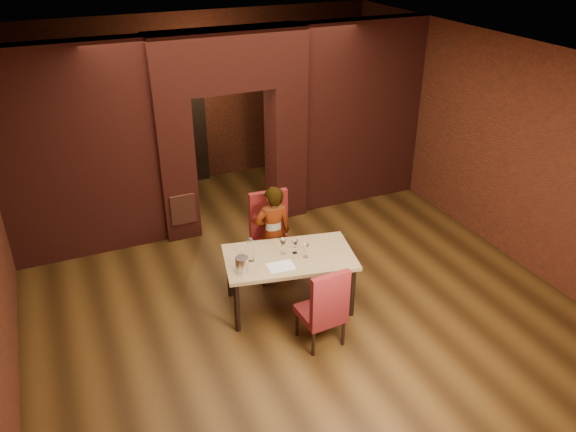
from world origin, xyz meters
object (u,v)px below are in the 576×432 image
(water_bottle, at_px, (251,250))
(chair_far, at_px, (274,237))
(chair_near, at_px, (321,304))
(wine_glass_b, at_px, (295,247))
(wine_bucket, at_px, (242,265))
(wine_glass_a, at_px, (283,246))
(potted_plant, at_px, (331,244))
(dining_table, at_px, (289,281))
(wine_glass_c, at_px, (306,251))
(person_seated, at_px, (273,233))

(water_bottle, bearing_deg, chair_far, 48.93)
(chair_near, height_order, wine_glass_b, chair_near)
(chair_near, bearing_deg, wine_bucket, -47.26)
(wine_glass_a, relative_size, water_bottle, 0.65)
(potted_plant, bearing_deg, water_bottle, -154.24)
(dining_table, height_order, water_bottle, water_bottle)
(water_bottle, relative_size, potted_plant, 0.74)
(wine_glass_b, xyz_separation_m, potted_plant, (0.99, 0.82, -0.65))
(wine_glass_c, distance_m, water_bottle, 0.71)
(chair_near, distance_m, wine_glass_b, 0.90)
(person_seated, height_order, wine_glass_b, person_seated)
(dining_table, height_order, chair_near, chair_near)
(dining_table, relative_size, wine_bucket, 8.38)
(dining_table, bearing_deg, potted_plant, 49.69)
(chair_near, bearing_deg, potted_plant, -125.07)
(person_seated, bearing_deg, water_bottle, 52.12)
(wine_glass_b, bearing_deg, wine_bucket, -170.67)
(person_seated, xyz_separation_m, wine_glass_c, (0.12, -0.82, 0.15))
(chair_far, relative_size, water_bottle, 3.71)
(chair_far, distance_m, wine_glass_a, 0.75)
(person_seated, distance_m, wine_glass_c, 0.84)
(person_seated, distance_m, potted_plant, 1.14)
(person_seated, xyz_separation_m, potted_plant, (1.01, 0.14, -0.50))
(water_bottle, bearing_deg, dining_table, -9.99)
(chair_near, distance_m, wine_glass_c, 0.78)
(wine_glass_c, relative_size, water_bottle, 0.58)
(chair_far, distance_m, water_bottle, 0.97)
(chair_near, height_order, potted_plant, chair_near)
(wine_glass_b, distance_m, potted_plant, 1.44)
(wine_glass_b, relative_size, wine_glass_c, 0.99)
(chair_near, height_order, wine_glass_a, chair_near)
(wine_glass_b, height_order, water_bottle, water_bottle)
(potted_plant, bearing_deg, wine_bucket, -151.81)
(wine_glass_b, xyz_separation_m, water_bottle, (-0.59, 0.06, 0.07))
(chair_far, bearing_deg, dining_table, -93.67)
(dining_table, xyz_separation_m, wine_bucket, (-0.68, -0.10, 0.49))
(chair_near, height_order, person_seated, person_seated)
(wine_bucket, xyz_separation_m, potted_plant, (1.76, 0.94, -0.66))
(wine_glass_a, xyz_separation_m, wine_glass_c, (0.23, -0.20, -0.01))
(chair_far, xyz_separation_m, potted_plant, (0.98, 0.07, -0.39))
(person_seated, relative_size, wine_glass_a, 6.75)
(chair_far, relative_size, potted_plant, 2.76)
(wine_glass_b, relative_size, wine_bucket, 0.96)
(dining_table, distance_m, wine_glass_b, 0.50)
(wine_glass_a, distance_m, potted_plant, 1.52)
(wine_glass_a, height_order, potted_plant, wine_glass_a)
(potted_plant, bearing_deg, chair_far, -175.64)
(wine_glass_b, height_order, wine_bucket, wine_bucket)
(chair_far, bearing_deg, wine_glass_b, -86.86)
(dining_table, xyz_separation_m, water_bottle, (-0.49, 0.09, 0.56))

